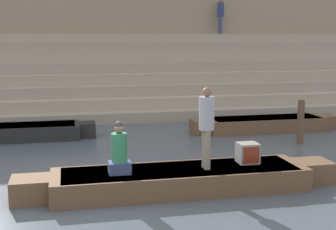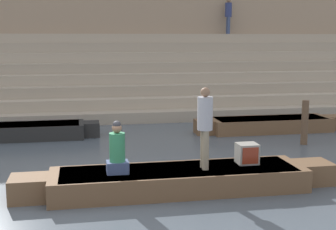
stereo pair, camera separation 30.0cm
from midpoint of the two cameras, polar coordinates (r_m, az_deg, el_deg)
The scene contains 11 objects.
ground_plane at distance 9.35m, azimuth -8.90°, elevation -9.76°, with size 120.00×120.00×0.00m, color #4C5660.
ghat_steps at distance 20.08m, azimuth -10.05°, elevation 3.81°, with size 36.00×5.69×3.22m.
back_wall at distance 22.62m, azimuth -10.35°, elevation 11.67°, with size 34.20×1.28×8.06m.
rowboat_main at distance 9.50m, azimuth 2.26°, elevation -7.81°, with size 6.56×1.42×0.45m.
person_standing at distance 9.28m, azimuth 5.45°, elevation -0.86°, with size 0.30×0.30×1.64m.
person_rowing at distance 9.09m, azimuth -5.26°, elevation -4.51°, with size 0.43×0.34×1.03m.
tv_set at distance 9.94m, azimuth 10.48°, elevation -4.64°, with size 0.42×0.40×0.42m.
moored_boat_shore at distance 15.79m, azimuth 12.89°, elevation -1.09°, with size 5.06×1.21×0.45m.
moored_boat_distant at distance 14.89m, azimuth -16.33°, elevation -1.86°, with size 4.42×1.21×0.45m.
mooring_post at distance 14.05m, azimuth 16.92°, elevation -0.89°, with size 0.20×0.20×1.28m, color brown.
person_on_steps at distance 22.82m, azimuth 7.75°, elevation 12.15°, with size 0.32×0.32×1.64m.
Camera 2 is at (-0.07, -8.86, 3.06)m, focal length 50.00 mm.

